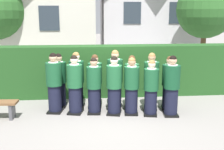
{
  "coord_description": "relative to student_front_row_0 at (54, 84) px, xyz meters",
  "views": [
    {
      "loc": [
        -0.68,
        -7.36,
        2.77
      ],
      "look_at": [
        0.0,
        0.24,
        1.05
      ],
      "focal_mm": 44.62,
      "sensor_mm": 36.0,
      "label": 1
    }
  ],
  "objects": [
    {
      "name": "student_front_row_3",
      "position": [
        1.65,
        -0.29,
        -0.03
      ],
      "size": [
        0.47,
        0.55,
        1.63
      ],
      "color": "black",
      "rests_on": "ground"
    },
    {
      "name": "school_building_annex",
      "position": [
        -2.44,
        7.02,
        2.45
      ],
      "size": [
        8.03,
        3.67,
        6.33
      ],
      "color": "beige",
      "rests_on": "ground"
    },
    {
      "name": "student_front_row_5",
      "position": [
        2.65,
        -0.46,
        -0.08
      ],
      "size": [
        0.44,
        0.51,
        1.54
      ],
      "color": "black",
      "rests_on": "ground"
    },
    {
      "name": "student_rear_row_2",
      "position": [
        1.15,
        0.31,
        -0.05
      ],
      "size": [
        0.41,
        0.49,
        1.59
      ],
      "color": "black",
      "rests_on": "ground"
    },
    {
      "name": "hedge",
      "position": [
        1.62,
        1.51,
        0.04
      ],
      "size": [
        8.97,
        0.7,
        1.7
      ],
      "color": "#214C1E",
      "rests_on": "ground"
    },
    {
      "name": "student_front_row_4",
      "position": [
        2.13,
        -0.33,
        -0.05
      ],
      "size": [
        0.42,
        0.53,
        1.59
      ],
      "color": "black",
      "rests_on": "ground"
    },
    {
      "name": "student_rear_row_1",
      "position": [
        0.61,
        0.35,
        -0.02
      ],
      "size": [
        0.47,
        0.56,
        1.66
      ],
      "color": "black",
      "rests_on": "ground"
    },
    {
      "name": "student_front_row_6",
      "position": [
        3.2,
        -0.54,
        -0.02
      ],
      "size": [
        0.43,
        0.54,
        1.66
      ],
      "color": "black",
      "rests_on": "ground"
    },
    {
      "name": "oak_tree_right",
      "position": [
        6.4,
        5.07,
        2.09
      ],
      "size": [
        2.66,
        2.66,
        4.24
      ],
      "color": "brown",
      "rests_on": "ground"
    },
    {
      "name": "school_building_main",
      "position": [
        4.46,
        8.73,
        2.28
      ],
      "size": [
        5.62,
        4.08,
        6.02
      ],
      "color": "silver",
      "rests_on": "ground"
    },
    {
      "name": "student_rear_row_4",
      "position": [
        2.2,
        0.1,
        -0.06
      ],
      "size": [
        0.45,
        0.52,
        1.58
      ],
      "color": "black",
      "rests_on": "ground"
    },
    {
      "name": "student_rear_row_6",
      "position": [
        3.26,
        -0.05,
        -0.06
      ],
      "size": [
        0.43,
        0.53,
        1.57
      ],
      "color": "black",
      "rests_on": "ground"
    },
    {
      "name": "student_rear_row_0",
      "position": [
        0.09,
        0.48,
        -0.04
      ],
      "size": [
        0.42,
        0.52,
        1.61
      ],
      "color": "black",
      "rests_on": "ground"
    },
    {
      "name": "student_rear_row_3",
      "position": [
        1.73,
        0.22,
        0.01
      ],
      "size": [
        0.49,
        0.58,
        1.72
      ],
      "color": "black",
      "rests_on": "ground"
    },
    {
      "name": "student_front_row_0",
      "position": [
        0.0,
        0.0,
        0.0
      ],
      "size": [
        0.47,
        0.54,
        1.7
      ],
      "color": "black",
      "rests_on": "ground"
    },
    {
      "name": "student_front_row_1",
      "position": [
        0.58,
        -0.13,
        -0.02
      ],
      "size": [
        0.48,
        0.54,
        1.65
      ],
      "color": "black",
      "rests_on": "ground"
    },
    {
      "name": "ground_plane",
      "position": [
        1.62,
        -0.28,
        -0.81
      ],
      "size": [
        60.0,
        60.0,
        0.0
      ],
      "primitive_type": "plane",
      "color": "gray"
    },
    {
      "name": "student_rear_row_5",
      "position": [
        2.76,
        0.03,
        -0.02
      ],
      "size": [
        0.48,
        0.56,
        1.66
      ],
      "color": "black",
      "rests_on": "ground"
    },
    {
      "name": "student_front_row_2",
      "position": [
        1.11,
        -0.18,
        -0.06
      ],
      "size": [
        0.41,
        0.48,
        1.58
      ],
      "color": "black",
      "rests_on": "ground"
    }
  ]
}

